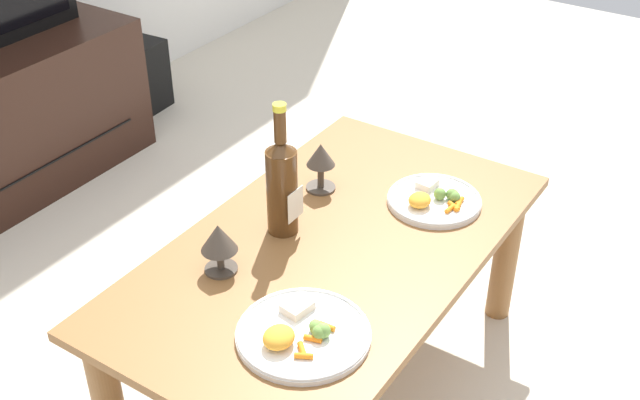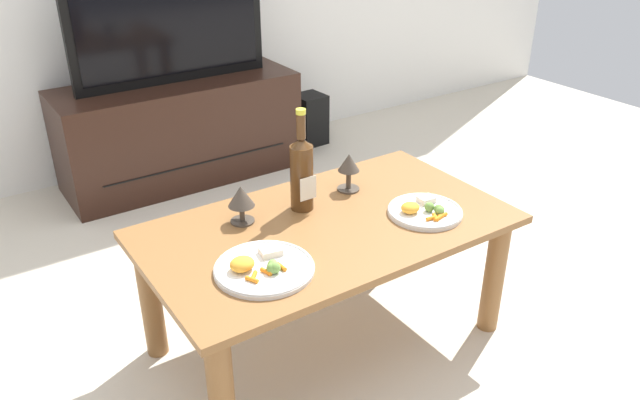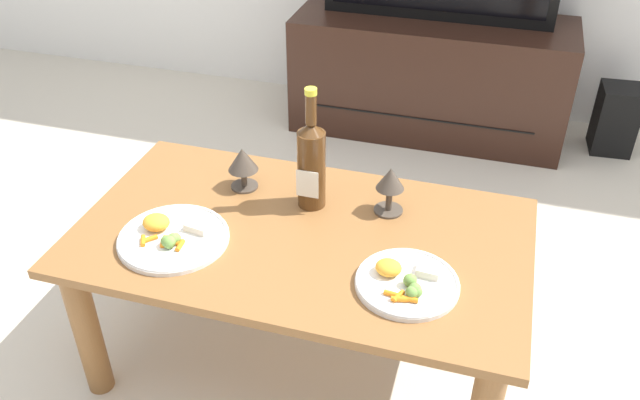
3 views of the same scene
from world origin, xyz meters
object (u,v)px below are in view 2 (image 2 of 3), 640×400
floor_speaker (310,119)px  dinner_plate_left (263,267)px  tv_screen (169,23)px  goblet_right (349,166)px  wine_bottle (302,171)px  dining_table (328,246)px  goblet_left (241,198)px  dinner_plate_right (425,211)px  tv_stand (180,131)px

floor_speaker → dinner_plate_left: size_ratio=1.07×
tv_screen → goblet_right: tv_screen is taller
wine_bottle → dinner_plate_left: size_ratio=1.22×
dining_table → wine_bottle: bearing=95.0°
goblet_left → wine_bottle: bearing=-7.2°
dining_table → wine_bottle: (-0.01, 0.13, 0.22)m
floor_speaker → dinner_plate_right: (-0.64, -1.68, 0.32)m
tv_stand → goblet_left: size_ratio=9.69×
dining_table → goblet_left: goblet_left is taller
tv_stand → dining_table: bearing=-94.3°
tv_stand → floor_speaker: bearing=2.3°
wine_bottle → goblet_right: (0.21, 0.03, -0.04)m
dining_table → dinner_plate_right: dinner_plate_right is taller
goblet_right → tv_screen: bearing=93.4°
wine_bottle → goblet_left: 0.21m
goblet_left → goblet_right: 0.41m
floor_speaker → goblet_right: (-0.74, -1.40, 0.40)m
tv_stand → wine_bottle: size_ratio=3.54×
floor_speaker → goblet_right: bearing=-121.6°
tv_screen → goblet_left: bearing=-103.8°
tv_stand → dinner_plate_right: bearing=-83.8°
wine_bottle → goblet_right: size_ratio=2.55×
dining_table → floor_speaker: bearing=59.0°
tv_stand → goblet_right: 1.40m
dinner_plate_left → goblet_left: bearing=73.8°
goblet_left → dining_table: bearing=-35.9°
dining_table → tv_stand: bearing=85.7°
goblet_right → goblet_left: bearing=180.0°
tv_stand → tv_screen: tv_screen is taller
dinner_plate_left → dining_table: bearing=22.2°
dining_table → wine_bottle: size_ratio=3.39×
tv_screen → goblet_left: size_ratio=7.83×
floor_speaker → dinner_plate_right: size_ratio=1.24×
wine_bottle → dinner_plate_right: (0.31, -0.26, -0.12)m
goblet_left → dinner_plate_left: size_ratio=0.45×
tv_stand → dinner_plate_left: (-0.41, -1.64, 0.21)m
goblet_right → tv_stand: bearing=93.3°
floor_speaker → goblet_left: goblet_left is taller
goblet_left → dinner_plate_right: size_ratio=0.52×
goblet_left → goblet_right: size_ratio=0.93×
tv_stand → goblet_right: (0.08, -1.36, 0.29)m
goblet_right → dinner_plate_left: (-0.49, -0.28, -0.08)m
goblet_left → dinner_plate_right: bearing=-28.7°
tv_screen → dinner_plate_right: tv_screen is taller
goblet_right → dinner_plate_right: (0.10, -0.28, -0.08)m
dining_table → goblet_right: size_ratio=8.62×
tv_screen → floor_speaker: size_ratio=3.27×
wine_bottle → tv_screen: bearing=84.8°
wine_bottle → goblet_right: wine_bottle is taller
goblet_right → dinner_plate_left: 0.57m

